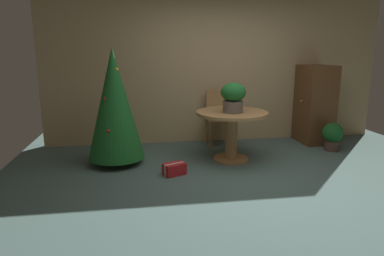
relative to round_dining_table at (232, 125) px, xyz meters
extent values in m
plane|color=#4C6660|center=(0.04, -0.98, -0.53)|extent=(6.60, 6.60, 0.00)
cube|color=tan|center=(0.04, 1.22, 0.77)|extent=(6.00, 0.10, 2.60)
cylinder|color=#B27F4C|center=(0.00, 0.00, -0.51)|extent=(0.52, 0.52, 0.04)
cylinder|color=#B27F4C|center=(0.00, 0.00, -0.17)|extent=(0.17, 0.17, 0.66)
cylinder|color=#B27F4C|center=(0.00, 0.00, 0.19)|extent=(1.05, 1.05, 0.04)
cylinder|color=#665B51|center=(-0.01, -0.07, 0.29)|extent=(0.29, 0.29, 0.17)
ellipsoid|color=#1E6628|center=(-0.01, -0.07, 0.50)|extent=(0.36, 0.36, 0.27)
sphere|color=red|center=(-0.07, -0.03, 0.56)|extent=(0.07, 0.07, 0.07)
sphere|color=red|center=(0.01, 0.07, 0.57)|extent=(0.07, 0.07, 0.07)
sphere|color=red|center=(-0.04, 0.01, 0.51)|extent=(0.05, 0.05, 0.05)
sphere|color=red|center=(-0.08, -0.02, 0.50)|extent=(0.08, 0.08, 0.08)
cylinder|color=#B27F4C|center=(0.18, 0.65, -0.31)|extent=(0.04, 0.04, 0.45)
cylinder|color=#B27F4C|center=(-0.18, 0.65, -0.31)|extent=(0.04, 0.04, 0.45)
cylinder|color=#B27F4C|center=(0.18, 1.03, -0.31)|extent=(0.04, 0.04, 0.45)
cylinder|color=#B27F4C|center=(-0.18, 1.03, -0.31)|extent=(0.04, 0.04, 0.45)
cube|color=#B27F4C|center=(0.00, 0.84, -0.06)|extent=(0.41, 0.42, 0.05)
cube|color=#B27F4C|center=(0.00, 1.02, 0.19)|extent=(0.37, 0.05, 0.45)
cylinder|color=brown|center=(-1.68, 0.10, -0.49)|extent=(0.10, 0.10, 0.10)
cone|color=#1E6628|center=(-1.68, 0.10, 0.35)|extent=(0.80, 0.80, 1.57)
sphere|color=red|center=(-1.76, -0.16, 0.02)|extent=(0.04, 0.04, 0.04)
sphere|color=red|center=(-1.83, 0.18, 0.39)|extent=(0.05, 0.05, 0.05)
sphere|color=gold|center=(-1.63, 0.06, 0.83)|extent=(0.05, 0.05, 0.05)
sphere|color=red|center=(-1.79, -0.01, 0.43)|extent=(0.07, 0.07, 0.07)
sphere|color=red|center=(-1.48, -0.06, 0.02)|extent=(0.04, 0.04, 0.04)
sphere|color=silver|center=(-1.77, 0.11, 0.80)|extent=(0.06, 0.06, 0.06)
sphere|color=gold|center=(-1.54, 0.21, 0.34)|extent=(0.05, 0.05, 0.05)
cube|color=red|center=(-0.91, -0.49, -0.46)|extent=(0.33, 0.28, 0.15)
cube|color=silver|center=(-0.91, -0.49, -0.46)|extent=(0.27, 0.14, 0.16)
cube|color=brown|center=(1.73, 0.81, 0.15)|extent=(0.49, 0.66, 1.36)
sphere|color=#B29338|center=(1.47, 0.81, 0.22)|extent=(0.04, 0.04, 0.04)
cylinder|color=#4C382D|center=(1.77, 0.24, -0.45)|extent=(0.23, 0.23, 0.16)
sphere|color=#195623|center=(1.77, 0.24, -0.24)|extent=(0.33, 0.33, 0.33)
camera|label=1|loc=(-1.34, -4.79, 1.08)|focal=32.17mm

